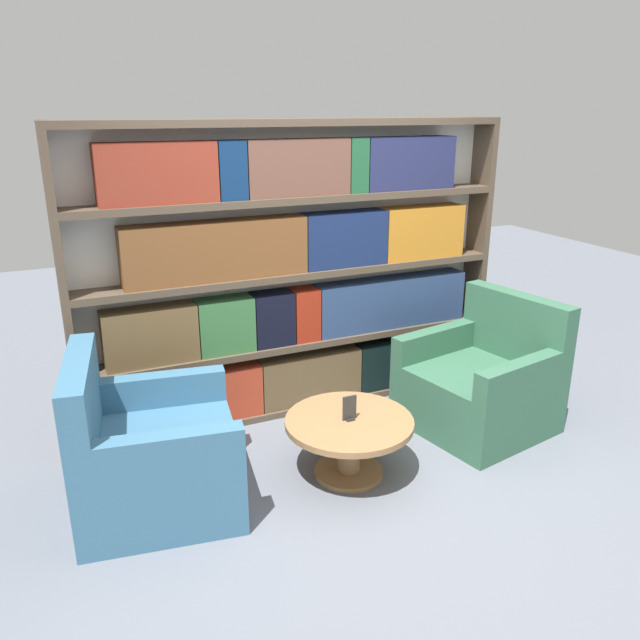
% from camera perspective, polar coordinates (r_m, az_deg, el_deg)
% --- Properties ---
extents(ground_plane, '(14.00, 14.00, 0.00)m').
position_cam_1_polar(ground_plane, '(3.99, 5.69, -15.53)').
color(ground_plane, slate).
extents(bookshelf, '(3.28, 0.30, 2.18)m').
position_cam_1_polar(bookshelf, '(4.66, -2.13, 3.94)').
color(bookshelf, silver).
rests_on(bookshelf, ground_plane).
extents(armchair_left, '(1.03, 1.04, 0.95)m').
position_cam_1_polar(armchair_left, '(3.86, -15.24, -11.92)').
color(armchair_left, '#386684').
rests_on(armchair_left, ground_plane).
extents(armchair_right, '(1.06, 1.06, 0.95)m').
position_cam_1_polar(armchair_right, '(4.76, 14.56, -5.74)').
color(armchair_right, '#336047').
rests_on(armchair_right, ground_plane).
extents(coffee_table, '(0.81, 0.81, 0.39)m').
position_cam_1_polar(coffee_table, '(4.02, 2.67, -10.46)').
color(coffee_table, olive).
rests_on(coffee_table, ground_plane).
extents(table_sign, '(0.09, 0.06, 0.16)m').
position_cam_1_polar(table_sign, '(3.94, 2.71, -8.17)').
color(table_sign, black).
rests_on(table_sign, coffee_table).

